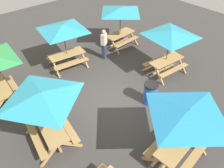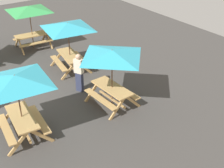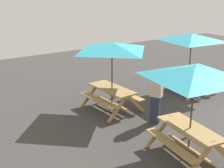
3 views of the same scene
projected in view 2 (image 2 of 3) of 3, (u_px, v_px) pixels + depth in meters
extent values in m
cube|color=tan|center=(32.00, 35.00, 16.66)|extent=(0.82, 1.84, 0.05)
cube|color=tan|center=(36.00, 43.00, 16.40)|extent=(0.38, 1.81, 0.04)
cube|color=tan|center=(30.00, 37.00, 17.21)|extent=(0.38, 1.81, 0.04)
cube|color=tan|center=(21.00, 46.00, 16.22)|extent=(0.80, 0.11, 0.81)
cube|color=tan|center=(17.00, 42.00, 16.75)|extent=(0.80, 0.11, 0.81)
cube|color=tan|center=(49.00, 41.00, 16.93)|extent=(0.80, 0.11, 0.81)
cube|color=tan|center=(44.00, 36.00, 17.47)|extent=(0.80, 0.11, 0.81)
cube|color=tan|center=(33.00, 44.00, 16.92)|extent=(0.17, 1.56, 0.06)
cylinder|color=brown|center=(31.00, 27.00, 16.45)|extent=(0.04, 0.04, 2.30)
pyramid|color=green|center=(29.00, 9.00, 15.95)|extent=(2.82, 2.82, 0.28)
cube|color=tan|center=(70.00, 55.00, 14.38)|extent=(1.88, 0.96, 0.05)
cube|color=tan|center=(59.00, 63.00, 14.31)|extent=(1.82, 0.52, 0.04)
cube|color=tan|center=(81.00, 59.00, 14.74)|extent=(1.82, 0.52, 0.04)
cube|color=tan|center=(58.00, 58.00, 15.02)|extent=(0.18, 0.80, 0.81)
cube|color=tan|center=(72.00, 55.00, 15.31)|extent=(0.18, 0.80, 0.81)
cube|color=tan|center=(69.00, 71.00, 13.82)|extent=(0.18, 0.80, 0.81)
cube|color=tan|center=(84.00, 67.00, 14.11)|extent=(0.18, 0.80, 0.81)
cube|color=tan|center=(71.00, 65.00, 14.64)|extent=(1.55, 0.30, 0.06)
cylinder|color=brown|center=(69.00, 47.00, 14.18)|extent=(0.04, 0.04, 2.30)
pyramid|color=teal|center=(68.00, 26.00, 13.67)|extent=(2.80, 2.80, 0.28)
cube|color=tan|center=(112.00, 88.00, 11.82)|extent=(1.83, 0.79, 0.05)
cube|color=tan|center=(101.00, 99.00, 11.66)|extent=(1.81, 0.35, 0.04)
cube|color=tan|center=(123.00, 90.00, 12.26)|extent=(1.81, 0.35, 0.04)
cube|color=tan|center=(93.00, 91.00, 12.33)|extent=(0.10, 0.80, 0.81)
cube|color=tan|center=(107.00, 85.00, 12.73)|extent=(0.10, 0.80, 0.81)
cube|color=tan|center=(118.00, 108.00, 11.27)|extent=(0.10, 0.80, 0.81)
cube|color=tan|center=(133.00, 101.00, 11.67)|extent=(0.10, 0.80, 0.81)
cube|color=tan|center=(112.00, 99.00, 12.08)|extent=(1.56, 0.15, 0.06)
cylinder|color=brown|center=(112.00, 78.00, 11.61)|extent=(0.04, 0.04, 2.30)
pyramid|color=teal|center=(112.00, 53.00, 11.11)|extent=(2.10, 2.10, 0.28)
cube|color=tan|center=(22.00, 117.00, 10.18)|extent=(1.86, 0.88, 0.05)
cube|color=tan|center=(6.00, 129.00, 10.09)|extent=(1.82, 0.45, 0.04)
cube|color=tan|center=(39.00, 119.00, 10.56)|extent=(1.82, 0.45, 0.04)
cube|color=tan|center=(7.00, 117.00, 10.79)|extent=(0.14, 0.80, 0.81)
cube|color=tan|center=(27.00, 111.00, 11.11)|extent=(0.14, 0.80, 0.81)
cube|color=tan|center=(19.00, 143.00, 9.62)|extent=(0.14, 0.80, 0.81)
cube|color=tan|center=(42.00, 136.00, 9.93)|extent=(0.14, 0.80, 0.81)
cube|color=tan|center=(24.00, 130.00, 10.44)|extent=(1.56, 0.23, 0.06)
cylinder|color=brown|center=(20.00, 107.00, 9.98)|extent=(0.04, 0.04, 2.30)
pyramid|color=teal|center=(15.00, 79.00, 9.47)|extent=(2.81, 2.81, 0.28)
cube|color=#2D334C|center=(80.00, 82.00, 12.86)|extent=(0.33, 0.29, 0.85)
cube|color=beige|center=(79.00, 66.00, 12.50)|extent=(0.42, 0.36, 0.60)
sphere|color=tan|center=(78.00, 57.00, 12.30)|extent=(0.22, 0.22, 0.22)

